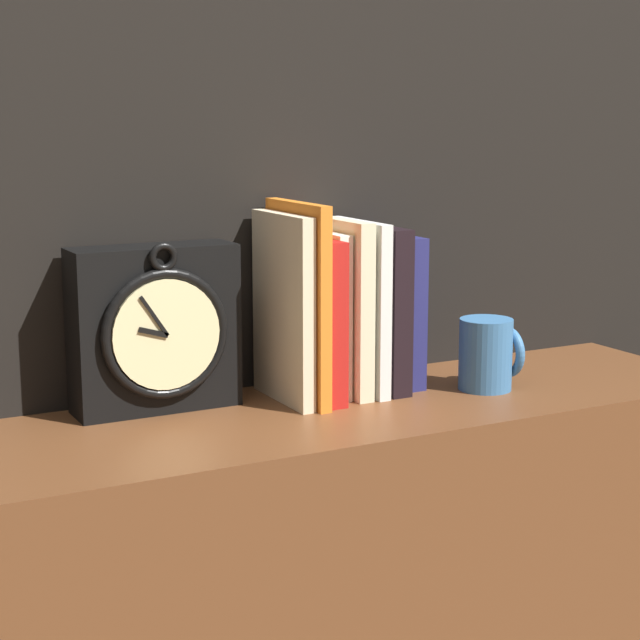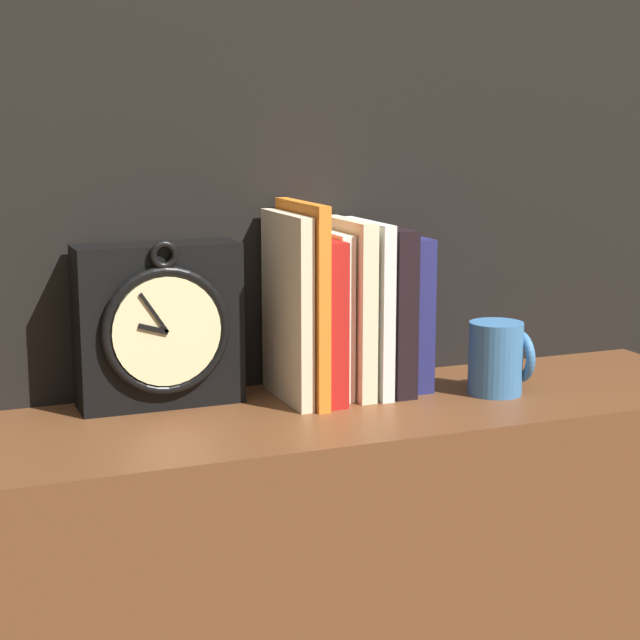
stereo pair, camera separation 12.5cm
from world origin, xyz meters
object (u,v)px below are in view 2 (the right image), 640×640
book_slot5_white (367,307)px  book_slot6_black (386,308)px  book_slot0_cream (287,308)px  book_slot1_orange (301,302)px  book_slot4_cream (349,307)px  book_slot2_red (317,318)px  book_slot7_navy (405,311)px  clock (159,326)px  book_slot3_white (330,313)px  mug (498,358)px

book_slot5_white → book_slot6_black: (0.03, 0.00, -0.00)m
book_slot0_cream → book_slot1_orange: (0.02, -0.00, 0.01)m
book_slot4_cream → book_slot5_white: book_slot4_cream is taller
book_slot2_red → book_slot5_white: book_slot5_white is taller
book_slot4_cream → book_slot7_navy: (0.08, 0.01, -0.01)m
book_slot6_black → book_slot5_white: bearing=-177.5°
clock → book_slot3_white: bearing=-5.6°
book_slot2_red → book_slot3_white: bearing=26.6°
book_slot0_cream → book_slot7_navy: 0.17m
book_slot4_cream → book_slot6_black: 0.05m
book_slot1_orange → book_slot4_cream: bearing=7.1°
book_slot1_orange → book_slot2_red: bearing=10.2°
book_slot4_cream → mug: size_ratio=2.39×
book_slot2_red → book_slot5_white: bearing=2.1°
book_slot0_cream → book_slot4_cream: 0.08m
mug → book_slot3_white: bearing=156.7°
book_slot7_navy → book_slot6_black: bearing=-164.3°
book_slot3_white → book_slot5_white: 0.05m
clock → book_slot6_black: book_slot6_black is taller
clock → book_slot2_red: (0.19, -0.03, 0.00)m
book_slot6_black → book_slot4_cream: bearing=179.5°
book_slot1_orange → book_slot6_black: size_ratio=1.17×
mug → book_slot6_black: bearing=147.8°
book_slot7_navy → book_slot2_red: bearing=-174.3°
book_slot7_navy → mug: book_slot7_navy is taller
book_slot7_navy → book_slot3_white: bearing=-179.1°
clock → book_slot0_cream: bearing=-12.0°
book_slot5_white → book_slot7_navy: size_ratio=1.11×
book_slot1_orange → mug: bearing=-15.9°
mug → book_slot5_white: bearing=153.1°
book_slot1_orange → book_slot3_white: book_slot1_orange is taller
book_slot6_black → book_slot2_red: bearing=-177.8°
book_slot1_orange → mug: (0.24, -0.07, -0.08)m
mug → clock: bearing=165.6°
book_slot3_white → mug: 0.22m
book_slot4_cream → book_slot3_white: bearing=162.8°
clock → mug: clock is taller
book_slot4_cream → book_slot0_cream: bearing=-176.9°
clock → book_slot4_cream: (0.24, -0.03, 0.01)m
book_slot1_orange → book_slot2_red: book_slot1_orange is taller
book_slot3_white → book_slot7_navy: (0.11, 0.00, -0.00)m
clock → book_slot7_navy: (0.32, -0.02, -0.00)m
book_slot6_black → book_slot7_navy: bearing=15.7°
book_slot6_black → book_slot1_orange: bearing=-176.2°
book_slot4_cream → book_slot5_white: (0.02, -0.00, -0.00)m
book_slot5_white → book_slot6_black: bearing=2.5°
book_slot6_black → mug: size_ratio=2.28×
book_slot5_white → book_slot7_navy: book_slot5_white is taller
book_slot3_white → book_slot7_navy: 0.11m
clock → book_slot3_white: same height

